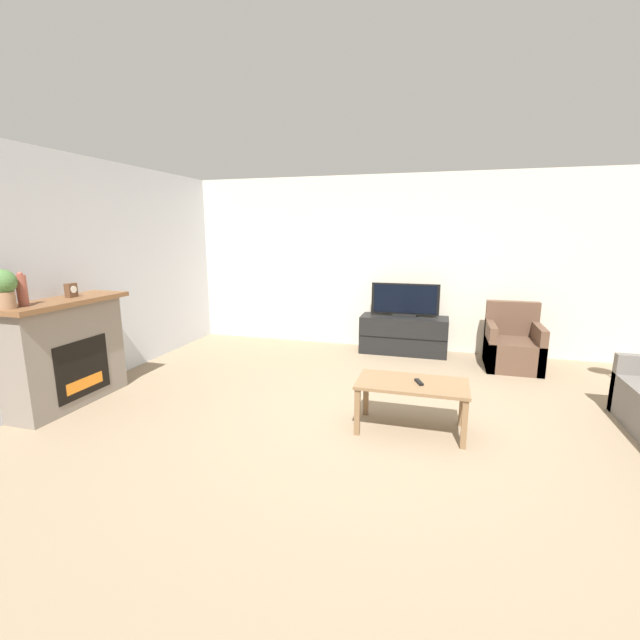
% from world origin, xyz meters
% --- Properties ---
extents(ground_plane, '(24.00, 24.00, 0.00)m').
position_xyz_m(ground_plane, '(0.00, 0.00, 0.00)').
color(ground_plane, '#89755B').
extents(wall_back, '(12.00, 0.06, 2.70)m').
position_xyz_m(wall_back, '(0.00, 2.97, 1.35)').
color(wall_back, beige).
rests_on(wall_back, ground).
extents(wall_left, '(0.06, 12.00, 2.70)m').
position_xyz_m(wall_left, '(-3.55, 0.00, 1.35)').
color(wall_left, silver).
rests_on(wall_left, ground).
extents(fireplace, '(0.52, 1.38, 1.15)m').
position_xyz_m(fireplace, '(-3.32, -0.35, 0.59)').
color(fireplace, slate).
rests_on(fireplace, ground).
extents(mantel_vase_left, '(0.09, 0.09, 0.32)m').
position_xyz_m(mantel_vase_left, '(-3.30, -0.77, 1.31)').
color(mantel_vase_left, '#994C3D').
rests_on(mantel_vase_left, fireplace).
extents(mantel_clock, '(0.08, 0.11, 0.15)m').
position_xyz_m(mantel_clock, '(-3.30, -0.21, 1.23)').
color(mantel_clock, brown).
rests_on(mantel_clock, fireplace).
extents(potted_plant, '(0.22, 0.22, 0.36)m').
position_xyz_m(potted_plant, '(-3.30, -0.94, 1.36)').
color(potted_plant, '#936B4C').
rests_on(potted_plant, fireplace).
extents(tv_stand, '(1.31, 0.49, 0.57)m').
position_xyz_m(tv_stand, '(-0.01, 2.66, 0.29)').
color(tv_stand, black).
rests_on(tv_stand, ground).
extents(tv, '(1.01, 0.18, 0.51)m').
position_xyz_m(tv, '(-0.01, 2.65, 0.81)').
color(tv, black).
rests_on(tv, tv_stand).
extents(armchair, '(0.70, 0.76, 0.88)m').
position_xyz_m(armchair, '(1.49, 2.35, 0.29)').
color(armchair, brown).
rests_on(armchair, ground).
extents(coffee_table, '(1.01, 0.54, 0.48)m').
position_xyz_m(coffee_table, '(0.29, 0.01, 0.41)').
color(coffee_table, brown).
rests_on(coffee_table, ground).
extents(remote, '(0.09, 0.15, 0.02)m').
position_xyz_m(remote, '(0.36, 0.01, 0.49)').
color(remote, black).
rests_on(remote, coffee_table).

